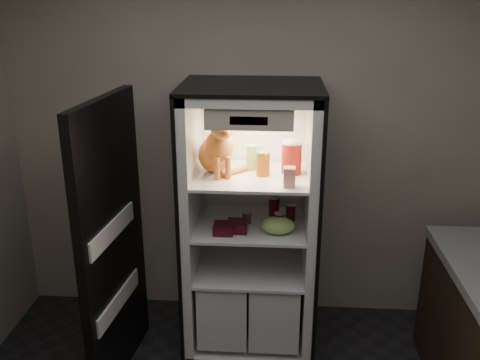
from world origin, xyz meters
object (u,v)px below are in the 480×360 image
Objects in this scene: refrigerator at (251,239)px; salsa_jar at (263,163)px; berry_box_right at (237,226)px; pepper_jar at (292,157)px; soda_can_b at (291,212)px; soda_can_a at (274,206)px; grape_bag at (278,225)px; tabby_cat at (218,149)px; condiment_jar at (247,217)px; parmesan_shaker at (251,158)px; berry_box_left at (224,229)px; soda_can_c at (279,222)px; mayo_tub at (256,158)px; cream_carton at (289,177)px.

salsa_jar is at bearing -42.05° from refrigerator.
salsa_jar is at bearing 35.94° from berry_box_right.
soda_can_b is (0.01, 0.02, -0.40)m from pepper_jar.
grape_bag is (0.03, -0.29, -0.01)m from soda_can_a.
salsa_jar is at bearing -164.33° from pepper_jar.
tabby_cat is 0.49m from pepper_jar.
salsa_jar is 0.40m from condiment_jar.
soda_can_b is (0.27, 0.00, 0.21)m from refrigerator.
tabby_cat is 3.40× the size of berry_box_right.
berry_box_left is at bearing -122.57° from parmesan_shaker.
soda_can_a reaches higher than soda_can_c.
tabby_cat is at bearing 106.15° from berry_box_left.
condiment_jar is at bearing 145.16° from grape_bag.
soda_can_a is at bearing 17.73° from parmesan_shaker.
refrigerator reaches higher than soda_can_c.
berry_box_right is (-0.08, -0.22, -0.40)m from parmesan_shaker.
parmesan_shaker reaches higher than mayo_tub.
soda_can_c is at bearing -40.69° from refrigerator.
soda_can_a is (0.38, 0.13, -0.45)m from tabby_cat.
soda_can_b reaches higher than berry_box_left.
parmesan_shaker is at bearing 73.76° from condiment_jar.
tabby_cat reaches higher than condiment_jar.
berry_box_left is (-0.17, -0.23, 0.18)m from refrigerator.
salsa_jar reaches higher than soda_can_a.
mayo_tub is at bearing 109.05° from salsa_jar.
pepper_jar is at bearing 86.01° from cream_carton.
parmesan_shaker is (-0.00, 0.03, 0.59)m from refrigerator.
refrigerator reaches higher than soda_can_b.
berry_box_right is at bearing -175.74° from soda_can_c.
tabby_cat reaches higher than mayo_tub.
tabby_cat is 2.80× the size of salsa_jar.
refrigerator is 0.34m from soda_can_b.
refrigerator reaches higher than cream_carton.
soda_can_a is 0.29m from grape_bag.
parmesan_shaker is 1.38× the size of soda_can_c.
condiment_jar reaches higher than berry_box_right.
cream_carton is at bearing -50.44° from parmesan_shaker.
berry_box_right is at bearing -112.97° from mayo_tub.
mayo_tub is at bearing 4.95° from tabby_cat.
soda_can_b is 0.95× the size of soda_can_c.
refrigerator reaches higher than tabby_cat.
cream_carton is 0.95× the size of berry_box_left.
soda_can_a is at bearing 62.55° from salsa_jar.
soda_can_c is at bearing 116.86° from cream_carton.
soda_can_c is 0.95× the size of berry_box_right.
soda_can_a is (-0.11, 0.10, -0.39)m from pepper_jar.
cream_carton is 0.90× the size of soda_can_a.
mayo_tub is 0.48m from berry_box_right.
condiment_jar is 0.26m from grape_bag.
soda_can_a is 0.45m from berry_box_left.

